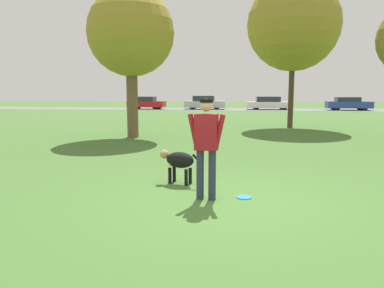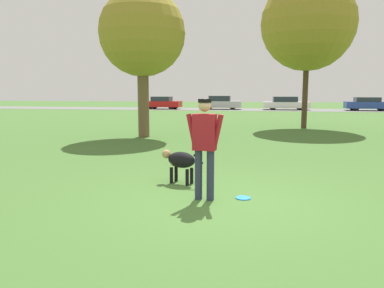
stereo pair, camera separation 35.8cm
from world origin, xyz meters
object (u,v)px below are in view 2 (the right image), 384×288
object	(u,v)px
dog	(180,161)
person	(205,141)
tree_near_left	(142,34)
tree_mid_center	(308,24)
frisbee	(243,198)
parked_car_blue	(368,104)
parked_car_white	(286,103)
parked_car_red	(163,103)
parked_car_silver	(221,103)

from	to	relation	value
dog	person	bearing A→B (deg)	141.55
tree_near_left	tree_mid_center	size ratio (longest dim) A/B	0.79
frisbee	tree_near_left	world-z (taller)	tree_near_left
person	parked_car_blue	size ratio (longest dim) A/B	0.41
parked_car_white	dog	bearing A→B (deg)	-99.59
dog	tree_near_left	bearing A→B (deg)	-47.52
dog	tree_mid_center	world-z (taller)	tree_mid_center
person	frisbee	size ratio (longest dim) A/B	6.51
tree_mid_center	parked_car_red	xyz separation A→B (m)	(-12.35, 18.70, -4.54)
parked_car_white	tree_mid_center	bearing A→B (deg)	-93.11
parked_car_red	parked_car_silver	bearing A→B (deg)	7.18
tree_mid_center	parked_car_silver	world-z (taller)	tree_mid_center
parked_car_blue	dog	bearing A→B (deg)	-108.92
parked_car_silver	parked_car_blue	distance (m)	14.33
parked_car_silver	parked_car_white	bearing A→B (deg)	0.11
person	frisbee	world-z (taller)	person
dog	parked_car_red	bearing A→B (deg)	-54.90
parked_car_silver	tree_mid_center	bearing A→B (deg)	-72.33
parked_car_blue	person	bearing A→B (deg)	-107.25
tree_near_left	parked_car_blue	xyz separation A→B (m)	(15.08, 23.99, -3.50)
tree_near_left	parked_car_silver	world-z (taller)	tree_near_left
tree_near_left	person	bearing A→B (deg)	-66.21
tree_near_left	parked_car_red	size ratio (longest dim) A/B	1.51
person	parked_car_silver	size ratio (longest dim) A/B	0.42
person	parked_car_blue	xyz separation A→B (m)	(11.32, 32.54, -0.39)
tree_near_left	tree_mid_center	xyz separation A→B (m)	(6.97, 5.05, 1.04)
dog	parked_car_blue	distance (m)	33.66
dog	parked_car_white	size ratio (longest dim) A/B	0.20
tree_mid_center	parked_car_blue	world-z (taller)	tree_mid_center
person	tree_near_left	xyz separation A→B (m)	(-3.77, 8.55, 3.11)
tree_mid_center	parked_car_white	size ratio (longest dim) A/B	1.62
tree_mid_center	parked_car_silver	xyz separation A→B (m)	(-6.22, 19.18, -4.51)
parked_car_blue	tree_near_left	bearing A→B (deg)	-120.24
dog	frisbee	bearing A→B (deg)	165.96
person	parked_car_blue	world-z (taller)	person
person	tree_mid_center	size ratio (longest dim) A/B	0.23
tree_near_left	parked_car_white	xyz separation A→B (m)	(7.36, 24.28, -3.50)
dog	frisbee	world-z (taller)	dog
dog	parked_car_white	distance (m)	32.04
person	parked_car_silver	bearing A→B (deg)	101.74
parked_car_silver	person	bearing A→B (deg)	-85.04
tree_near_left	frisbee	bearing A→B (deg)	-62.07
frisbee	parked_car_silver	bearing A→B (deg)	96.44
person	parked_car_blue	distance (m)	34.45
frisbee	tree_near_left	xyz separation A→B (m)	(-4.44, 8.37, 4.14)
tree_near_left	tree_mid_center	bearing A→B (deg)	35.92
tree_near_left	parked_car_silver	size ratio (longest dim) A/B	1.41
frisbee	parked_car_red	xyz separation A→B (m)	(-9.81, 32.12, 0.64)
tree_mid_center	parked_car_red	distance (m)	22.87
tree_mid_center	parked_car_blue	bearing A→B (deg)	66.81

